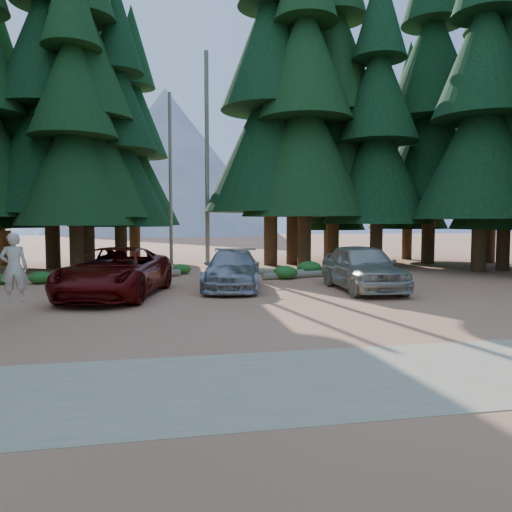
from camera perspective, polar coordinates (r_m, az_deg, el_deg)
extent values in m
plane|color=#B06E4A|center=(14.32, -2.80, -6.15)|extent=(160.00, 160.00, 0.00)
cube|color=tan|center=(8.13, 4.27, -14.04)|extent=(26.00, 3.50, 0.01)
cylinder|color=gray|center=(28.80, -5.63, 10.92)|extent=(0.24, 0.24, 12.00)
cylinder|color=gray|center=(30.06, -9.75, 8.67)|extent=(0.20, 0.20, 10.00)
cone|color=gray|center=(99.63, -10.28, 10.55)|extent=(44.00, 44.00, 28.00)
cone|color=gray|center=(109.36, -14.59, 7.79)|extent=(36.00, 36.00, 20.00)
imported|color=#580807|center=(17.29, -15.76, -1.79)|extent=(4.07, 6.41, 1.65)
imported|color=#9D9FA5|center=(18.64, -2.71, -1.55)|extent=(3.00, 5.28, 1.44)
imported|color=#AEAB9B|center=(18.54, 12.10, -1.25)|extent=(2.29, 5.11, 1.71)
imported|color=beige|center=(14.18, -25.93, -1.18)|extent=(0.72, 0.53, 1.80)
cylinder|color=white|center=(14.18, -26.00, 2.74)|extent=(0.36, 0.36, 0.04)
cylinder|color=gray|center=(22.18, -14.01, -2.22)|extent=(4.27, 2.32, 0.33)
cylinder|color=gray|center=(23.65, 1.34, -1.76)|extent=(3.25, 2.04, 0.29)
cylinder|color=gray|center=(22.51, 6.04, -2.08)|extent=(4.52, 1.49, 0.29)
ellipsoid|color=#1D5F1C|center=(21.99, -16.35, -2.05)|extent=(0.97, 0.97, 0.53)
ellipsoid|color=#1D5F1C|center=(21.95, -23.43, -2.27)|extent=(0.91, 0.91, 0.50)
ellipsoid|color=#1D5F1C|center=(22.79, -15.15, -1.76)|extent=(1.05, 1.05, 0.58)
ellipsoid|color=#1D5F1C|center=(24.08, -8.47, -1.49)|extent=(0.86, 0.86, 0.47)
ellipsoid|color=#1D5F1C|center=(21.84, 3.37, -1.88)|extent=(1.05, 1.05, 0.58)
ellipsoid|color=#1D5F1C|center=(23.64, 6.11, -1.36)|extent=(1.17, 1.17, 0.65)
ellipsoid|color=#1D5F1C|center=(22.42, 14.20, -1.82)|extent=(1.08, 1.08, 0.59)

